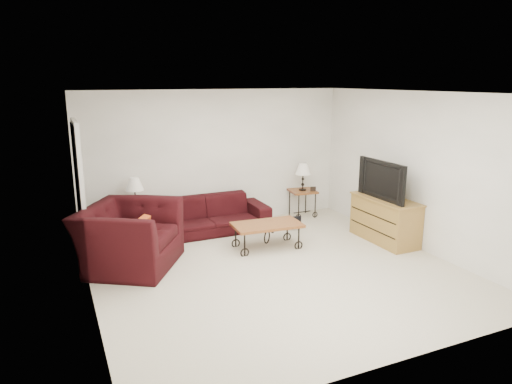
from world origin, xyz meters
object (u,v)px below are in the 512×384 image
(sofa, at_px, (208,215))
(coffee_table, at_px, (267,236))
(side_table_right, at_px, (302,203))
(armchair, at_px, (130,237))
(tv_stand, at_px, (385,220))
(backpack, at_px, (291,217))
(television, at_px, (387,180))
(side_table_left, at_px, (137,223))
(lamp_left, at_px, (135,193))
(lamp_right, at_px, (303,177))

(sofa, xyz_separation_m, coffee_table, (0.62, -1.15, -0.11))
(side_table_right, relative_size, armchair, 0.38)
(side_table_right, relative_size, tv_stand, 0.43)
(side_table_right, xyz_separation_m, backpack, (-0.58, -0.62, -0.04))
(armchair, distance_m, television, 4.18)
(coffee_table, xyz_separation_m, armchair, (-2.15, 0.12, 0.25))
(sofa, relative_size, side_table_left, 4.03)
(sofa, bearing_deg, tv_stand, -32.67)
(television, height_order, backpack, television)
(armchair, bearing_deg, lamp_left, 17.93)
(television, bearing_deg, coffee_table, -104.63)
(backpack, bearing_deg, lamp_left, 164.24)
(sofa, xyz_separation_m, lamp_right, (2.03, 0.18, 0.49))
(sofa, height_order, lamp_right, lamp_right)
(lamp_right, height_order, backpack, lamp_right)
(lamp_right, bearing_deg, coffee_table, -136.73)
(lamp_left, bearing_deg, coffee_table, -35.81)
(sofa, distance_m, side_table_left, 1.23)
(side_table_left, distance_m, television, 4.27)
(side_table_left, distance_m, armchair, 1.26)
(sofa, bearing_deg, lamp_right, 5.06)
(lamp_right, bearing_deg, television, -73.96)
(lamp_right, xyz_separation_m, tv_stand, (0.55, -1.83, -0.43))
(side_table_right, bearing_deg, backpack, -133.13)
(armchair, bearing_deg, tv_stand, -66.43)
(armchair, bearing_deg, side_table_left, 17.93)
(side_table_right, height_order, armchair, armchair)
(side_table_left, bearing_deg, backpack, -13.00)
(sofa, xyz_separation_m, television, (2.56, -1.65, 0.75))
(backpack, bearing_deg, armchair, -171.62)
(side_table_left, relative_size, armchair, 0.38)
(lamp_left, xyz_separation_m, armchair, (-0.31, -1.20, -0.35))
(side_table_left, distance_m, lamp_right, 3.29)
(lamp_left, relative_size, armchair, 0.38)
(side_table_right, xyz_separation_m, lamp_right, (0.00, 0.00, 0.54))
(sofa, relative_size, television, 1.94)
(side_table_left, distance_m, backpack, 2.74)
(side_table_left, relative_size, television, 0.48)
(sofa, bearing_deg, lamp_left, 171.60)
(coffee_table, height_order, television, television)
(sofa, height_order, tv_stand, tv_stand)
(side_table_right, bearing_deg, side_table_left, 180.00)
(armchair, relative_size, tv_stand, 1.13)
(armchair, bearing_deg, coffee_table, -61.01)
(television, bearing_deg, lamp_right, -163.96)
(television, bearing_deg, lamp_left, -115.89)
(side_table_right, bearing_deg, television, -73.96)
(lamp_left, bearing_deg, armchair, -104.36)
(side_table_left, bearing_deg, tv_stand, -25.77)
(tv_stand, bearing_deg, side_table_left, 154.23)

